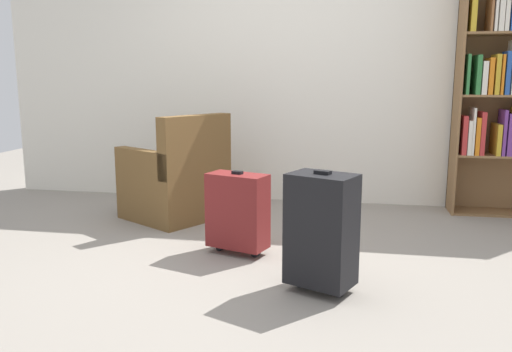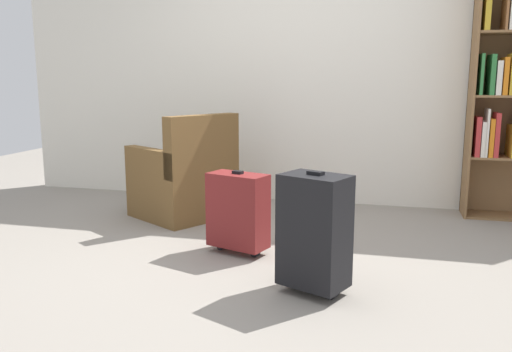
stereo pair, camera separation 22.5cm
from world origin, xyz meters
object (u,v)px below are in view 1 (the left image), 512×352
Objects in this scene: mug at (229,215)px; suitcase_dark_red at (238,211)px; suitcase_black at (321,230)px; armchair at (177,182)px.

suitcase_dark_red is at bearing -72.65° from mug.
suitcase_black is (0.85, -1.37, 0.32)m from mug.
suitcase_black is at bearing -58.02° from mug.
armchair is 1.09m from suitcase_dark_red.
armchair is 1.38× the size of suitcase_black.
mug is (0.46, -0.02, -0.27)m from armchair.
suitcase_dark_red is (0.71, -0.83, -0.01)m from armchair.
armchair reaches higher than mug.
suitcase_black reaches higher than suitcase_dark_red.
suitcase_dark_red is (0.25, -0.81, 0.26)m from mug.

